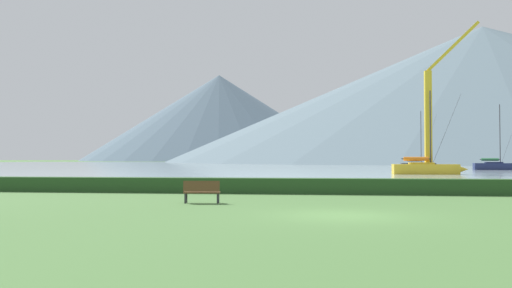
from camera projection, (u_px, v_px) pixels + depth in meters
ground_plane at (343, 216)px, 17.90m from camera, size 1000.00×1000.00×0.00m
harbor_water at (328, 165)px, 153.70m from camera, size 320.00×246.00×0.00m
hedge_line at (337, 186)px, 28.81m from camera, size 80.00×1.20×0.83m
sailboat_slip_0 at (419, 165)px, 102.19m from camera, size 7.18×2.19×10.86m
sailboat_slip_1 at (497, 166)px, 88.83m from camera, size 8.23×3.06×10.76m
sailboat_slip_2 at (426, 168)px, 64.75m from camera, size 8.75×2.62×10.02m
park_bench_near_path at (202, 191)px, 22.81m from camera, size 1.57×0.62×0.95m
dock_crane at (431, 126)px, 65.62m from camera, size 7.09×2.00×18.48m
distant_hill_west_ridge at (483, 94)px, 289.79m from camera, size 337.93×337.93×72.83m
distant_hill_central_peak at (219, 118)px, 413.18m from camera, size 204.94×204.94×65.60m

